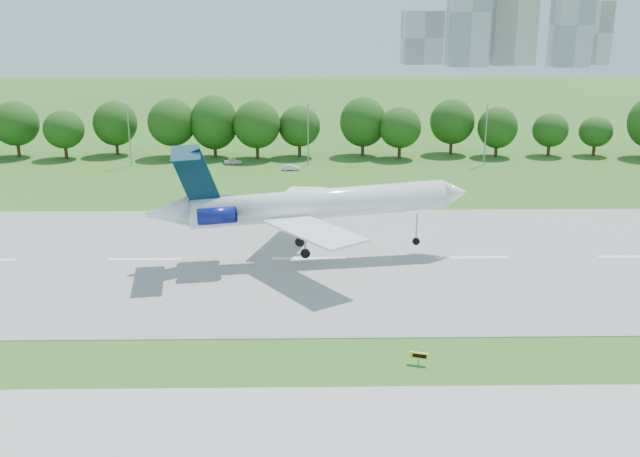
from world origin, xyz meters
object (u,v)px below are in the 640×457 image
at_px(taxi_sign_left, 419,356).
at_px(service_vehicle_b, 233,161).
at_px(service_vehicle_a, 291,168).
at_px(airliner, 303,204).

relative_size(taxi_sign_left, service_vehicle_b, 0.44).
height_order(service_vehicle_a, service_vehicle_b, service_vehicle_b).
bearing_deg(taxi_sign_left, airliner, 127.76).
xyz_separation_m(taxi_sign_left, service_vehicle_b, (-24.22, 86.11, -0.22)).
height_order(taxi_sign_left, service_vehicle_b, service_vehicle_b).
xyz_separation_m(airliner, taxi_sign_left, (9.92, -27.35, -6.18)).
distance_m(airliner, service_vehicle_b, 60.81).
xyz_separation_m(taxi_sign_left, service_vehicle_a, (-12.54, 80.15, -0.27)).
distance_m(airliner, service_vehicle_a, 53.25).
height_order(taxi_sign_left, service_vehicle_a, taxi_sign_left).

